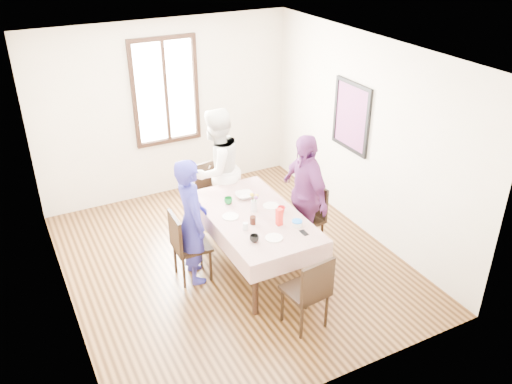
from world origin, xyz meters
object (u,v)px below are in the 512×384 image
chair_right (304,220)px  person_far (215,169)px  chair_near (305,290)px  chair_far (216,196)px  person_right (304,195)px  dining_table (254,242)px  person_left (192,221)px  chair_left (192,245)px

chair_right → person_far: size_ratio=0.52×
chair_near → person_far: bearing=83.5°
chair_right → chair_far: 1.37m
chair_far → person_right: (0.75, -1.14, 0.37)m
dining_table → chair_near: size_ratio=1.90×
dining_table → person_right: 0.87m
person_left → person_right: 1.49m
dining_table → person_left: bearing=167.7°
chair_right → chair_far: bearing=25.3°
person_right → chair_near: bearing=-29.7°
chair_far → person_left: size_ratio=0.57×
chair_left → chair_near: (0.77, -1.35, 0.00)m
chair_left → person_far: 1.33m
dining_table → person_far: (-0.00, 1.17, 0.50)m
person_far → person_right: 1.34m
person_far → person_right: (0.75, -1.12, -0.05)m
person_left → person_far: size_ratio=0.91×
chair_left → dining_table: bearing=79.9°
person_far → person_left: bearing=30.6°
chair_left → chair_near: bearing=31.4°
chair_far → person_far: person_far is taller
chair_right → person_left: (-1.51, 0.11, 0.34)m
chair_left → chair_right: (1.53, -0.11, 0.00)m
dining_table → person_left: person_left is taller
person_right → person_far: bearing=-145.1°
person_far → chair_left: bearing=29.9°
dining_table → person_right: size_ratio=1.05×
dining_table → chair_far: bearing=90.0°
chair_left → person_right: (1.51, -0.11, 0.37)m
person_right → person_left: bearing=-92.9°
chair_right → person_left: 1.55m
chair_right → person_far: bearing=25.9°
chair_right → chair_near: size_ratio=1.00×
chair_right → chair_far: size_ratio=1.00×
chair_left → person_right: bearing=87.8°
dining_table → chair_near: (-0.00, -1.19, 0.08)m
chair_left → person_left: (0.02, 0.00, 0.34)m
person_left → person_right: person_right is taller
chair_left → person_far: size_ratio=0.52×
chair_left → person_far: bearing=144.7°
chair_left → chair_right: size_ratio=1.00×
chair_right → chair_near: (-0.77, -1.25, 0.00)m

